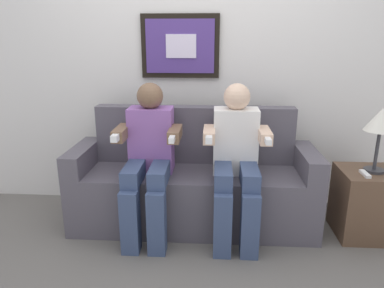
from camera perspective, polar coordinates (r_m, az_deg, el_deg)
ground_plane at (r=2.66m, az=-0.21°, el=-15.57°), size 5.51×5.51×0.00m
back_wall_assembly at (r=3.02m, az=0.69°, el=14.41°), size 4.24×0.10×2.60m
couch at (r=2.80m, az=0.23°, el=-6.60°), size 1.84×0.58×0.90m
person_on_left at (r=2.58m, az=-6.89°, el=-1.83°), size 0.46×0.56×1.11m
person_on_right at (r=2.54m, az=7.01°, el=-2.10°), size 0.46×0.56×1.11m
side_table_right at (r=2.95m, az=25.88°, el=-8.47°), size 0.40×0.40×0.50m
table_lamp at (r=2.77m, az=27.94°, el=3.04°), size 0.22×0.22×0.46m
spare_remote_on_table at (r=2.76m, az=25.89°, el=-4.31°), size 0.04×0.13×0.02m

